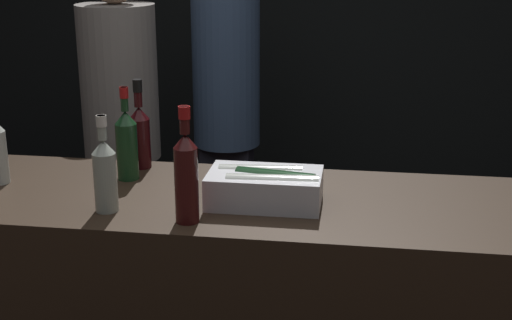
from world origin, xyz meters
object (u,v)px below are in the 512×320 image
ice_bin_with_bottles (266,186)px  red_wine_bottle_tall (186,174)px  red_wine_bottle_black_foil (140,133)px  person_blond_tee (227,109)px  white_wine_bottle (105,172)px  red_wine_bottle_burgundy (127,142)px  person_in_hoodie (122,122)px

ice_bin_with_bottles → red_wine_bottle_tall: size_ratio=1.01×
red_wine_bottle_black_foil → person_blond_tee: size_ratio=0.19×
red_wine_bottle_tall → white_wine_bottle: (-0.27, 0.05, -0.02)m
ice_bin_with_bottles → red_wine_bottle_burgundy: (-0.52, 0.17, 0.07)m
red_wine_bottle_burgundy → red_wine_bottle_black_foil: size_ratio=1.00×
ice_bin_with_bottles → person_in_hoodie: person_in_hoodie is taller
ice_bin_with_bottles → red_wine_bottle_black_foil: size_ratio=1.09×
white_wine_bottle → person_in_hoodie: (-0.34, 1.14, -0.15)m
red_wine_bottle_tall → person_blond_tee: 1.46m
red_wine_bottle_tall → person_blond_tee: person_blond_tee is taller
red_wine_bottle_tall → person_in_hoodie: size_ratio=0.21×
red_wine_bottle_burgundy → person_in_hoodie: 0.90m
ice_bin_with_bottles → person_in_hoodie: bearing=129.3°
ice_bin_with_bottles → red_wine_bottle_tall: (-0.22, -0.18, 0.09)m
person_blond_tee → ice_bin_with_bottles: bearing=68.9°
ice_bin_with_bottles → person_in_hoodie: (-0.82, 1.01, -0.08)m
red_wine_bottle_black_foil → white_wine_bottle: size_ratio=1.08×
red_wine_bottle_black_foil → red_wine_bottle_tall: red_wine_bottle_tall is taller
person_in_hoodie → person_blond_tee: bearing=58.9°
red_wine_bottle_tall → red_wine_bottle_burgundy: bearing=130.2°
ice_bin_with_bottles → red_wine_bottle_tall: bearing=-139.7°
white_wine_bottle → person_blond_tee: size_ratio=0.18×
red_wine_bottle_burgundy → red_wine_bottle_black_foil: (0.01, 0.13, -0.00)m
ice_bin_with_bottles → red_wine_bottle_burgundy: size_ratio=1.10×
ice_bin_with_bottles → red_wine_bottle_burgundy: bearing=161.6°
red_wine_bottle_black_foil → white_wine_bottle: 0.44m
red_wine_bottle_burgundy → red_wine_bottle_black_foil: bearing=87.4°
red_wine_bottle_black_foil → ice_bin_with_bottles: bearing=-30.9°
person_in_hoodie → red_wine_bottle_burgundy: bearing=-40.2°
ice_bin_with_bottles → red_wine_bottle_black_foil: bearing=149.1°
red_wine_bottle_tall → person_in_hoodie: bearing=117.1°
ice_bin_with_bottles → white_wine_bottle: size_ratio=1.18×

